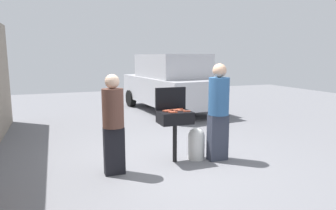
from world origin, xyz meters
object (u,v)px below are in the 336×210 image
object	(u,v)px
bbq_grill	(175,119)
hot_dog_7	(181,110)
person_right	(218,109)
parked_minivan	(170,83)
hot_dog_4	(172,112)
hot_dog_5	(176,110)
hot_dog_3	(168,110)
hot_dog_8	(177,110)
person_left	(113,121)
hot_dog_10	(174,112)
hot_dog_1	(174,110)
hot_dog_6	(168,111)
hot_dog_9	(187,111)
hot_dog_2	(180,109)
hot_dog_0	(166,111)
propane_tank	(196,143)

from	to	relation	value
bbq_grill	hot_dog_7	world-z (taller)	hot_dog_7
person_right	parked_minivan	xyz separation A→B (m)	(1.01, 5.11, 0.03)
hot_dog_4	hot_dog_5	distance (m)	0.22
hot_dog_3	person_right	xyz separation A→B (m)	(0.90, -0.29, 0.02)
hot_dog_8	person_left	distance (m)	1.24
hot_dog_7	hot_dog_10	world-z (taller)	same
hot_dog_1	hot_dog_6	xyz separation A→B (m)	(-0.16, -0.11, 0.00)
hot_dog_4	hot_dog_9	distance (m)	0.28
hot_dog_5	hot_dog_7	size ratio (longest dim) A/B	1.00
person_right	hot_dog_8	bearing A→B (deg)	-19.59
hot_dog_6	person_left	distance (m)	1.05
hot_dog_3	hot_dog_5	size ratio (longest dim) A/B	1.00
parked_minivan	person_right	bearing A→B (deg)	72.87
hot_dog_4	person_right	bearing A→B (deg)	-6.31
hot_dog_9	hot_dog_4	bearing A→B (deg)	171.82
hot_dog_3	hot_dog_10	distance (m)	0.25
hot_dog_9	hot_dog_10	xyz separation A→B (m)	(-0.26, -0.02, 0.00)
hot_dog_5	parked_minivan	size ratio (longest dim) A/B	0.03
hot_dog_4	hot_dog_6	world-z (taller)	same
hot_dog_7	parked_minivan	size ratio (longest dim) A/B	0.03
hot_dog_4	person_left	world-z (taller)	person_left
bbq_grill	hot_dog_7	xyz separation A→B (m)	(0.12, -0.01, 0.16)
hot_dog_1	hot_dog_7	size ratio (longest dim) A/B	1.00
bbq_grill	hot_dog_9	distance (m)	0.27
parked_minivan	hot_dog_9	bearing A→B (deg)	66.15
bbq_grill	hot_dog_6	bearing A→B (deg)	-178.59
person_left	person_right	xyz separation A→B (m)	(1.97, -0.00, 0.08)
hot_dog_9	hot_dog_10	world-z (taller)	same
hot_dog_2	hot_dog_9	bearing A→B (deg)	-84.14
hot_dog_10	person_right	xyz separation A→B (m)	(0.88, -0.03, 0.02)
hot_dog_0	propane_tank	distance (m)	0.89
hot_dog_8	person_left	bearing A→B (deg)	-170.54
bbq_grill	hot_dog_2	world-z (taller)	hot_dog_2
hot_dog_7	parked_minivan	distance (m)	5.22
hot_dog_2	parked_minivan	xyz separation A→B (m)	(1.65, 4.78, 0.05)
hot_dog_3	hot_dog_9	size ratio (longest dim) A/B	1.00
hot_dog_1	person_left	size ratio (longest dim) A/B	0.08
hot_dog_3	hot_dog_5	distance (m)	0.15
hot_dog_3	hot_dog_6	distance (m)	0.11
parked_minivan	hot_dog_5	bearing A→B (deg)	64.09
propane_tank	hot_dog_10	bearing A→B (deg)	-164.50
person_right	hot_dog_4	bearing A→B (deg)	-10.37
hot_dog_1	hot_dog_3	size ratio (longest dim) A/B	1.00
hot_dog_9	person_right	size ratio (longest dim) A/B	0.07
hot_dog_9	person_left	xyz separation A→B (m)	(-1.35, -0.05, -0.06)
hot_dog_10	parked_minivan	bearing A→B (deg)	69.57
hot_dog_9	hot_dog_7	bearing A→B (deg)	118.09
hot_dog_2	hot_dog_7	size ratio (longest dim) A/B	1.00
hot_dog_5	parked_minivan	world-z (taller)	parked_minivan
hot_dog_6	propane_tank	distance (m)	0.87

